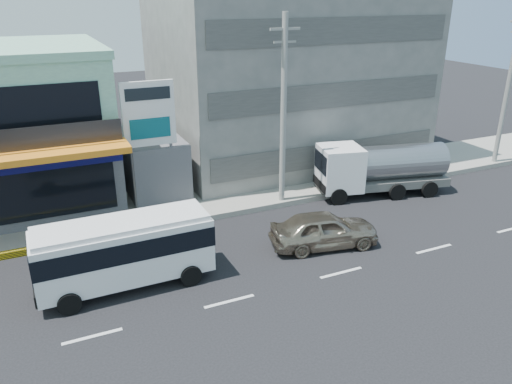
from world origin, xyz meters
TOP-DOWN VIEW (x-y plane):
  - ground at (0.00, 0.00)m, footprint 120.00×120.00m
  - sidewalk at (5.00, 9.50)m, footprint 70.00×5.00m
  - concrete_building at (10.00, 15.00)m, footprint 16.00×12.00m
  - gap_structure at (0.00, 12.00)m, footprint 3.00×6.00m
  - satellite_dish at (0.00, 11.00)m, footprint 1.50×1.50m
  - billboard at (-0.50, 9.20)m, footprint 2.60×0.18m
  - utility_pole_near at (6.00, 7.40)m, footprint 1.60×0.30m
  - utility_pole_far at (22.00, 7.40)m, footprint 1.60×0.30m
  - minibus at (-3.25, 2.73)m, footprint 6.73×2.41m
  - sedan at (5.57, 2.34)m, footprint 5.19×2.87m
  - tanker_truck at (11.69, 6.57)m, footprint 7.76×3.81m

SIDE VIEW (x-z plane):
  - ground at x=0.00m, z-range 0.00..0.00m
  - sidewalk at x=5.00m, z-range 0.00..0.30m
  - sedan at x=5.57m, z-range 0.00..1.67m
  - tanker_truck at x=11.69m, z-range 0.11..3.05m
  - minibus at x=-3.25m, z-range 0.27..3.08m
  - gap_structure at x=0.00m, z-range 0.00..3.50m
  - satellite_dish at x=0.00m, z-range 3.50..3.65m
  - billboard at x=-0.50m, z-range 1.48..8.38m
  - utility_pole_near at x=6.00m, z-range 0.15..10.15m
  - utility_pole_far at x=22.00m, z-range 0.15..10.15m
  - concrete_building at x=10.00m, z-range 0.00..14.00m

